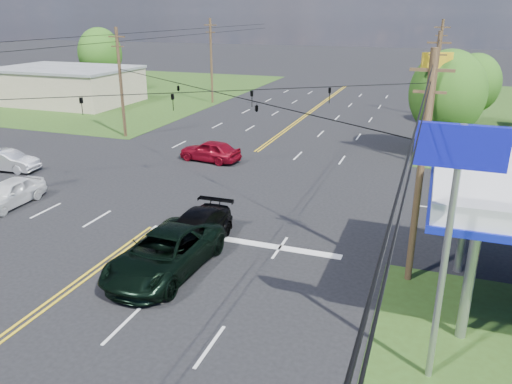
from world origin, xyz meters
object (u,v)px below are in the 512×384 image
at_px(pole_nw, 121,82).
at_px(tree_far_l, 100,53).
at_px(pole_right_far, 438,68).
at_px(suv_black, 194,232).
at_px(pickup_white, 9,193).
at_px(retail_nw, 67,86).
at_px(pickup_dkgreen, 165,253).
at_px(tree_right_b, 474,83).
at_px(tree_right_a, 447,93).
at_px(sedan_silver, 8,161).
at_px(pole_se, 421,169).
at_px(polesign_se, 455,185).
at_px(pole_left_far, 211,60).
at_px(pole_ne, 433,98).

height_order(pole_nw, tree_far_l, pole_nw).
height_order(pole_right_far, suv_black, pole_right_far).
xyz_separation_m(suv_black, pickup_white, (-12.61, 1.31, -0.04)).
relative_size(pole_nw, tree_far_l, 1.09).
distance_m(retail_nw, pickup_dkgreen, 47.34).
bearing_deg(tree_right_b, retail_nw, -177.54).
bearing_deg(tree_right_b, pole_nw, -153.05).
bearing_deg(suv_black, tree_right_a, 61.95).
relative_size(tree_right_b, tree_far_l, 0.81).
bearing_deg(pickup_white, sedan_silver, 133.68).
relative_size(pole_se, pickup_dkgreen, 1.45).
xyz_separation_m(tree_right_a, tree_right_b, (2.50, 12.00, -0.65)).
height_order(pickup_dkgreen, sedan_silver, pickup_dkgreen).
bearing_deg(sedan_silver, polesign_se, -117.77).
xyz_separation_m(pole_se, tree_right_a, (1.00, 21.00, -0.05)).
relative_size(pole_se, pole_left_far, 0.95).
relative_size(pole_nw, sedan_silver, 2.14).
bearing_deg(polesign_se, sedan_silver, 156.97).
distance_m(pole_se, pole_nw, 31.62).
bearing_deg(polesign_se, tree_right_b, 86.36).
xyz_separation_m(pole_left_far, pickup_dkgreen, (16.00, -39.92, -4.26)).
relative_size(pole_ne, tree_right_a, 1.16).
xyz_separation_m(tree_right_b, sedan_silver, (-31.40, -26.69, -3.49)).
height_order(pole_right_far, pickup_white, pole_right_far).
xyz_separation_m(pole_se, polesign_se, (1.02, -5.98, 1.39)).
xyz_separation_m(tree_right_a, tree_far_l, (-46.00, 20.00, 0.33)).
relative_size(retail_nw, pole_ne, 1.68).
bearing_deg(retail_nw, pole_right_far, 7.94).
height_order(tree_right_b, suv_black, tree_right_b).
xyz_separation_m(retail_nw, suv_black, (33.11, -31.31, -1.18)).
relative_size(pole_se, pole_right_far, 0.95).
xyz_separation_m(tree_right_a, pickup_white, (-23.50, -20.00, -4.09)).
distance_m(suv_black, pickup_white, 12.68).
height_order(pole_left_far, polesign_se, pole_left_far).
distance_m(pickup_dkgreen, polesign_se, 12.65).
bearing_deg(tree_right_b, pole_left_far, 172.28).
bearing_deg(pole_ne, retail_nw, 163.18).
relative_size(pole_ne, pole_right_far, 0.95).
bearing_deg(retail_nw, suv_black, -43.40).
relative_size(pickup_white, sedan_silver, 1.03).
bearing_deg(tree_right_a, tree_right_b, 78.23).
height_order(sedan_silver, polesign_se, polesign_se).
distance_m(retail_nw, tree_right_a, 45.21).
height_order(pickup_dkgreen, polesign_se, polesign_se).
bearing_deg(retail_nw, polesign_se, -40.04).
height_order(pole_nw, tree_right_a, pole_nw).
xyz_separation_m(pole_left_far, tree_right_a, (27.00, -16.00, -0.30)).
relative_size(retail_nw, pole_se, 1.68).
bearing_deg(retail_nw, tree_far_l, 101.31).
bearing_deg(pole_nw, retail_nw, 142.59).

